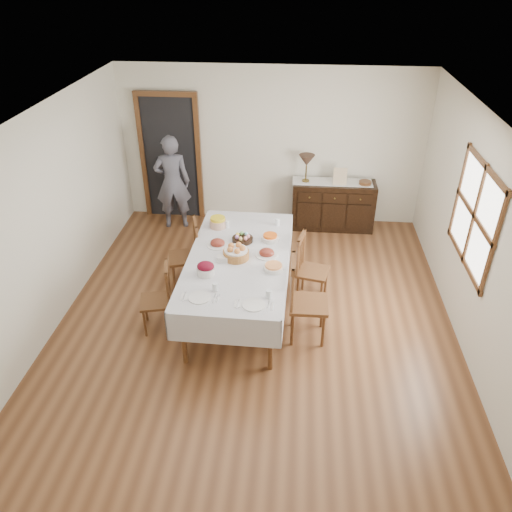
# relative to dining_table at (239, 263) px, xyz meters

# --- Properties ---
(ground) EXTENTS (6.00, 6.00, 0.00)m
(ground) POSITION_rel_dining_table_xyz_m (0.23, -0.26, -0.74)
(ground) COLOR brown
(room_shell) EXTENTS (5.02, 6.02, 2.65)m
(room_shell) POSITION_rel_dining_table_xyz_m (0.09, 0.16, 0.90)
(room_shell) COLOR white
(room_shell) RESTS_ON ground
(dining_table) EXTENTS (1.28, 2.46, 0.84)m
(dining_table) POSITION_rel_dining_table_xyz_m (0.00, 0.00, 0.00)
(dining_table) COLOR silver
(dining_table) RESTS_ON ground
(chair_left_near) EXTENTS (0.45, 0.45, 0.90)m
(chair_left_near) POSITION_rel_dining_table_xyz_m (-0.93, -0.42, -0.29)
(chair_left_near) COLOR #57341A
(chair_left_near) RESTS_ON ground
(chair_left_far) EXTENTS (0.51, 0.51, 0.99)m
(chair_left_far) POSITION_rel_dining_table_xyz_m (-0.78, 0.56, -0.24)
(chair_left_far) COLOR #57341A
(chair_left_far) RESTS_ON ground
(chair_right_near) EXTENTS (0.46, 0.46, 1.09)m
(chair_right_near) POSITION_rel_dining_table_xyz_m (0.83, -0.43, -0.19)
(chair_right_near) COLOR #57341A
(chair_right_near) RESTS_ON ground
(chair_right_far) EXTENTS (0.47, 0.47, 0.95)m
(chair_right_far) POSITION_rel_dining_table_xyz_m (0.90, 0.37, -0.26)
(chair_right_far) COLOR #57341A
(chair_right_far) RESTS_ON ground
(sideboard) EXTENTS (1.36, 0.50, 0.82)m
(sideboard) POSITION_rel_dining_table_xyz_m (1.30, 2.46, -0.33)
(sideboard) COLOR black
(sideboard) RESTS_ON ground
(person) EXTENTS (0.59, 0.43, 1.71)m
(person) POSITION_rel_dining_table_xyz_m (-1.37, 2.28, 0.11)
(person) COLOR #52525F
(person) RESTS_ON ground
(bread_basket) EXTENTS (0.32, 0.32, 0.18)m
(bread_basket) POSITION_rel_dining_table_xyz_m (-0.03, -0.04, 0.17)
(bread_basket) COLOR #97602C
(bread_basket) RESTS_ON dining_table
(egg_basket) EXTENTS (0.27, 0.27, 0.11)m
(egg_basket) POSITION_rel_dining_table_xyz_m (0.01, 0.38, 0.13)
(egg_basket) COLOR black
(egg_basket) RESTS_ON dining_table
(ham_platter_a) EXTENTS (0.28, 0.28, 0.11)m
(ham_platter_a) POSITION_rel_dining_table_xyz_m (-0.30, 0.24, 0.13)
(ham_platter_a) COLOR silver
(ham_platter_a) RESTS_ON dining_table
(ham_platter_b) EXTENTS (0.29, 0.29, 0.11)m
(ham_platter_b) POSITION_rel_dining_table_xyz_m (0.35, 0.06, 0.13)
(ham_platter_b) COLOR silver
(ham_platter_b) RESTS_ON dining_table
(beet_bowl) EXTENTS (0.21, 0.21, 0.16)m
(beet_bowl) POSITION_rel_dining_table_xyz_m (-0.33, -0.43, 0.17)
(beet_bowl) COLOR silver
(beet_bowl) RESTS_ON dining_table
(carrot_bowl) EXTENTS (0.23, 0.23, 0.09)m
(carrot_bowl) POSITION_rel_dining_table_xyz_m (0.36, 0.43, 0.14)
(carrot_bowl) COLOR silver
(carrot_bowl) RESTS_ON dining_table
(pineapple_bowl) EXTENTS (0.23, 0.23, 0.15)m
(pineapple_bowl) POSITION_rel_dining_table_xyz_m (-0.37, 0.74, 0.16)
(pineapple_bowl) COLOR tan
(pineapple_bowl) RESTS_ON dining_table
(casserole_dish) EXTENTS (0.24, 0.24, 0.08)m
(casserole_dish) POSITION_rel_dining_table_xyz_m (0.45, -0.27, 0.13)
(casserole_dish) COLOR silver
(casserole_dish) RESTS_ON dining_table
(butter_dish) EXTENTS (0.14, 0.09, 0.07)m
(butter_dish) POSITION_rel_dining_table_xyz_m (-0.18, -0.13, 0.13)
(butter_dish) COLOR silver
(butter_dish) RESTS_ON dining_table
(setting_left) EXTENTS (0.42, 0.31, 0.10)m
(setting_left) POSITION_rel_dining_table_xyz_m (-0.28, -0.85, 0.12)
(setting_left) COLOR silver
(setting_left) RESTS_ON dining_table
(setting_right) EXTENTS (0.42, 0.31, 0.10)m
(setting_right) POSITION_rel_dining_table_xyz_m (0.32, -0.93, 0.12)
(setting_right) COLOR silver
(setting_right) RESTS_ON dining_table
(glass_far_a) EXTENTS (0.06, 0.06, 0.10)m
(glass_far_a) POSITION_rel_dining_table_xyz_m (-0.24, 0.73, 0.15)
(glass_far_a) COLOR white
(glass_far_a) RESTS_ON dining_table
(glass_far_b) EXTENTS (0.06, 0.06, 0.10)m
(glass_far_b) POSITION_rel_dining_table_xyz_m (0.44, 0.86, 0.15)
(glass_far_b) COLOR white
(glass_far_b) RESTS_ON dining_table
(runner) EXTENTS (1.30, 0.35, 0.01)m
(runner) POSITION_rel_dining_table_xyz_m (1.26, 2.49, 0.08)
(runner) COLOR silver
(runner) RESTS_ON sideboard
(table_lamp) EXTENTS (0.26, 0.26, 0.46)m
(table_lamp) POSITION_rel_dining_table_xyz_m (0.82, 2.47, 0.43)
(table_lamp) COLOR brown
(table_lamp) RESTS_ON sideboard
(picture_frame) EXTENTS (0.22, 0.08, 0.28)m
(picture_frame) POSITION_rel_dining_table_xyz_m (1.37, 2.40, 0.21)
(picture_frame) COLOR #CBB38D
(picture_frame) RESTS_ON sideboard
(deco_bowl) EXTENTS (0.20, 0.20, 0.06)m
(deco_bowl) POSITION_rel_dining_table_xyz_m (1.78, 2.43, 0.10)
(deco_bowl) COLOR #57341A
(deco_bowl) RESTS_ON sideboard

